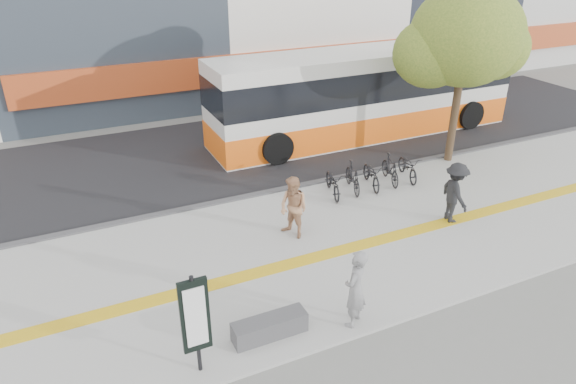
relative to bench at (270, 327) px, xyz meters
name	(u,v)px	position (x,y,z in m)	size (l,w,h in m)	color
ground	(347,277)	(2.60, 1.20, -0.30)	(120.00, 120.00, 0.00)	slate
sidewalk	(318,246)	(2.60, 2.70, -0.27)	(40.00, 7.00, 0.08)	gray
tactile_strip	(327,254)	(2.60, 2.20, -0.22)	(40.00, 0.45, 0.01)	gold
street	(228,152)	(2.60, 10.20, -0.28)	(40.00, 8.00, 0.06)	black
curb	(268,193)	(2.60, 6.20, -0.23)	(40.00, 0.25, 0.14)	#363639
bench	(270,327)	(0.00, 0.00, 0.00)	(1.60, 0.45, 0.45)	#363639
signboard	(195,317)	(-1.60, -0.31, 1.06)	(0.55, 0.10, 2.20)	black
street_tree	(463,38)	(9.78, 6.02, 4.21)	(4.40, 3.80, 6.31)	#382619
bus	(365,96)	(8.44, 9.70, 1.39)	(13.06, 3.10, 3.48)	silver
bicycle_row	(372,174)	(5.93, 5.20, 0.22)	(3.94, 1.73, 0.96)	black
seated_woman	(355,289)	(1.80, -0.40, 0.69)	(0.66, 0.44, 1.82)	black
pedestrian_tan	(294,208)	(2.19, 3.42, 0.66)	(0.86, 0.67, 1.78)	#AC7C59
pedestrian_dark	(455,193)	(6.78, 2.24, 0.69)	(1.18, 0.68, 1.82)	black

